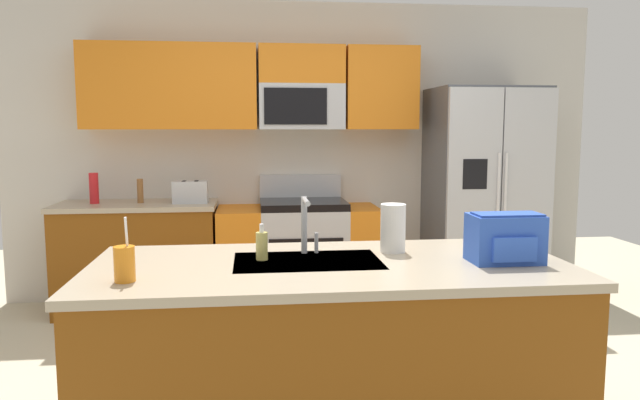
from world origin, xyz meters
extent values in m
plane|color=beige|center=(0.00, 0.00, 0.00)|extent=(9.00, 9.00, 0.00)
cube|color=beige|center=(0.00, 2.15, 1.30)|extent=(5.20, 0.10, 2.60)
cube|color=orange|center=(-1.50, 1.94, 1.85)|extent=(0.70, 0.32, 0.70)
cube|color=orange|center=(-0.79, 1.94, 1.85)|extent=(0.73, 0.32, 0.70)
cube|color=orange|center=(0.64, 1.94, 1.85)|extent=(0.61, 0.32, 0.70)
cube|color=#B7BABF|center=(-0.04, 1.94, 1.69)|extent=(0.72, 0.32, 0.38)
cube|color=black|center=(-0.10, 1.78, 1.69)|extent=(0.52, 0.01, 0.30)
cube|color=orange|center=(-0.04, 1.94, 2.04)|extent=(0.72, 0.32, 0.32)
cube|color=brown|center=(-1.42, 1.80, 0.43)|extent=(1.27, 0.60, 0.86)
cube|color=tan|center=(-1.42, 1.80, 0.88)|extent=(1.30, 0.63, 0.04)
cube|color=#B7BABF|center=(-0.04, 1.80, 0.42)|extent=(0.72, 0.60, 0.84)
cube|color=black|center=(-0.04, 1.50, 0.45)|extent=(0.60, 0.01, 0.36)
cube|color=black|center=(-0.04, 1.80, 0.87)|extent=(0.72, 0.60, 0.06)
cube|color=#B7BABF|center=(-0.04, 2.07, 1.00)|extent=(0.72, 0.06, 0.20)
cube|color=orange|center=(-0.58, 1.80, 0.42)|extent=(0.36, 0.60, 0.84)
cube|color=orange|center=(0.46, 1.80, 0.42)|extent=(0.28, 0.60, 0.84)
cube|color=#4C4F54|center=(1.52, 1.75, 0.93)|extent=(0.90, 0.70, 1.85)
cube|color=#B7BABF|center=(1.29, 1.38, 0.93)|extent=(0.44, 0.04, 1.81)
cube|color=#B7BABF|center=(1.74, 1.38, 0.93)|extent=(0.44, 0.04, 1.81)
cylinder|color=silver|center=(1.49, 1.35, 1.02)|extent=(0.02, 0.02, 0.60)
cylinder|color=silver|center=(1.55, 1.35, 1.02)|extent=(0.02, 0.02, 0.60)
cube|color=black|center=(1.29, 1.36, 1.15)|extent=(0.20, 0.00, 0.24)
cube|color=brown|center=(-0.12, -0.54, 0.43)|extent=(2.14, 0.96, 0.86)
cube|color=tan|center=(-0.12, -0.54, 0.88)|extent=(2.18, 1.00, 0.04)
cube|color=#B7BABF|center=(-0.22, -0.49, 0.89)|extent=(0.68, 0.44, 0.03)
cube|color=#B7BABF|center=(-0.97, 1.75, 0.99)|extent=(0.28, 0.16, 0.18)
cube|color=black|center=(-1.02, 1.75, 1.08)|extent=(0.03, 0.11, 0.01)
cube|color=black|center=(-0.92, 1.75, 1.08)|extent=(0.03, 0.11, 0.01)
cylinder|color=brown|center=(-1.38, 1.80, 1.00)|extent=(0.05, 0.05, 0.20)
cylinder|color=red|center=(-1.75, 1.80, 1.03)|extent=(0.07, 0.07, 0.25)
cylinder|color=#B7BABF|center=(-0.22, -0.32, 1.04)|extent=(0.03, 0.03, 0.28)
cylinder|color=#B7BABF|center=(-0.22, -0.42, 1.17)|extent=(0.02, 0.20, 0.02)
cylinder|color=#B7BABF|center=(-0.16, -0.32, 0.95)|extent=(0.02, 0.02, 0.10)
cylinder|color=orange|center=(-0.98, -0.79, 0.97)|extent=(0.08, 0.08, 0.14)
cylinder|color=white|center=(-0.97, -0.79, 1.09)|extent=(0.01, 0.03, 0.14)
cylinder|color=#D8CC66|center=(-0.43, -0.45, 0.97)|extent=(0.06, 0.06, 0.13)
cylinder|color=white|center=(-0.43, -0.45, 1.05)|extent=(0.02, 0.02, 0.04)
cylinder|color=white|center=(0.22, -0.34, 1.02)|extent=(0.12, 0.12, 0.24)
cube|color=blue|center=(0.68, -0.62, 1.01)|extent=(0.32, 0.20, 0.22)
cube|color=#2749A9|center=(0.68, -0.64, 1.11)|extent=(0.30, 0.14, 0.03)
cube|color=blue|center=(0.68, -0.72, 0.98)|extent=(0.20, 0.03, 0.11)
camera|label=1|loc=(-0.47, -3.20, 1.52)|focal=33.55mm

